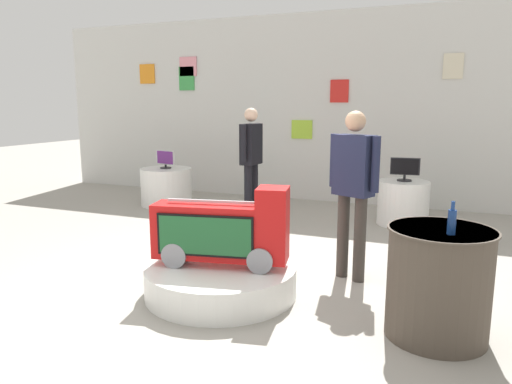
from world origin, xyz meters
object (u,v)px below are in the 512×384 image
shopper_browsing_near_truck (353,183)px  tv_on_left_rear (405,169)px  main_display_pedestal (221,279)px  side_table_round (438,282)px  display_pedestal_center_rear (166,187)px  tv_on_center_rear (165,159)px  shopper_browsing_rear (251,156)px  display_pedestal_left_rear (403,203)px  novelty_firetruck_tv (223,233)px  bottle_on_side_table (452,221)px

shopper_browsing_near_truck → tv_on_left_rear: bearing=83.5°
main_display_pedestal → side_table_round: size_ratio=1.66×
tv_on_left_rear → side_table_round: size_ratio=0.49×
display_pedestal_center_rear → side_table_round: size_ratio=1.04×
tv_on_center_rear → shopper_browsing_rear: (1.83, -0.53, 0.18)m
display_pedestal_left_rear → tv_on_center_rear: bearing=-178.4°
novelty_firetruck_tv → tv_on_center_rear: novelty_firetruck_tv is taller
main_display_pedestal → display_pedestal_center_rear: display_pedestal_center_rear is taller
novelty_firetruck_tv → shopper_browsing_rear: bearing=107.2°
novelty_firetruck_tv → bottle_on_side_table: size_ratio=5.39×
display_pedestal_center_rear → side_table_round: (4.53, -3.38, 0.11)m
novelty_firetruck_tv → display_pedestal_center_rear: novelty_firetruck_tv is taller
main_display_pedestal → display_pedestal_left_rear: display_pedestal_left_rear is taller
bottle_on_side_table → side_table_round: bearing=112.4°
tv_on_center_rear → shopper_browsing_rear: bearing=-16.3°
tv_on_center_rear → bottle_on_side_table: 5.78m
display_pedestal_left_rear → shopper_browsing_near_truck: size_ratio=0.43×
side_table_round → main_display_pedestal: bearing=176.0°
bottle_on_side_table → display_pedestal_center_rear: bearing=142.5°
main_display_pedestal → tv_on_center_rear: (-2.64, 3.24, 0.67)m
side_table_round → shopper_browsing_rear: bearing=133.5°
tv_on_left_rear → shopper_browsing_near_truck: bearing=-96.5°
display_pedestal_center_rear → display_pedestal_left_rear: bearing=1.6°
tv_on_left_rear → novelty_firetruck_tv: bearing=-111.3°
display_pedestal_left_rear → bottle_on_side_table: bearing=-80.4°
main_display_pedestal → bottle_on_side_table: size_ratio=5.96×
display_pedestal_center_rear → bottle_on_side_table: size_ratio=3.73×
side_table_round → shopper_browsing_rear: shopper_browsing_rear is taller
side_table_round → bottle_on_side_table: bearing=-67.6°
display_pedestal_left_rear → side_table_round: 3.53m
main_display_pedestal → shopper_browsing_near_truck: bearing=39.1°
side_table_round → shopper_browsing_rear: 3.96m
novelty_firetruck_tv → display_pedestal_center_rear: bearing=129.4°
tv_on_left_rear → tv_on_center_rear: bearing=-178.4°
display_pedestal_center_rear → tv_on_center_rear: tv_on_center_rear is taller
main_display_pedestal → shopper_browsing_near_truck: size_ratio=0.83×
main_display_pedestal → shopper_browsing_near_truck: (1.04, 0.85, 0.85)m
display_pedestal_left_rear → tv_on_center_rear: size_ratio=1.81×
shopper_browsing_rear → tv_on_left_rear: bearing=16.7°
shopper_browsing_near_truck → shopper_browsing_rear: (-1.86, 1.86, 0.00)m
novelty_firetruck_tv → tv_on_left_rear: (1.30, 3.35, 0.24)m
bottle_on_side_table → shopper_browsing_rear: shopper_browsing_rear is taller
display_pedestal_left_rear → display_pedestal_center_rear: 3.97m
tv_on_left_rear → side_table_round: (0.56, -3.48, -0.40)m
main_display_pedestal → display_pedestal_center_rear: 4.19m
display_pedestal_left_rear → tv_on_left_rear: size_ratio=1.77×
tv_on_left_rear → bottle_on_side_table: bearing=-80.4°
display_pedestal_center_rear → main_display_pedestal: bearing=-50.8°
main_display_pedestal → display_pedestal_center_rear: bearing=129.2°
main_display_pedestal → display_pedestal_left_rear: bearing=68.4°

